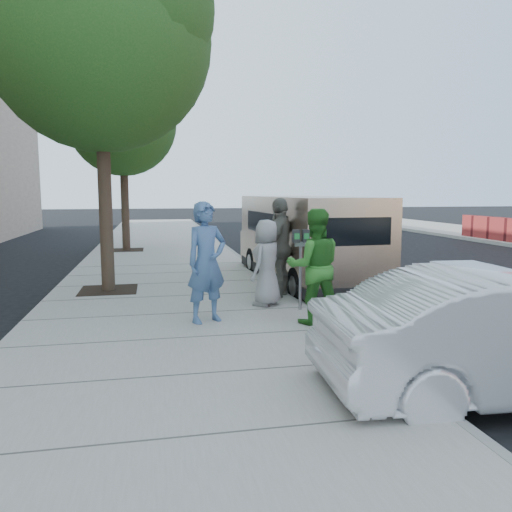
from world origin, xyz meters
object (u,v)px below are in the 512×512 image
at_px(parking_meter, 301,252).
at_px(person_officer, 207,262).
at_px(tree_far, 123,117).
at_px(person_green_shirt, 314,266).
at_px(person_gray_shirt, 267,263).
at_px(van, 305,238).
at_px(tree_near, 101,29).
at_px(person_striped_polo, 280,247).

height_order(parking_meter, person_officer, person_officer).
bearing_deg(parking_meter, person_officer, -163.16).
height_order(tree_far, person_green_shirt, tree_far).
xyz_separation_m(person_green_shirt, person_gray_shirt, (-0.46, 1.41, -0.12)).
bearing_deg(person_green_shirt, van, -97.46).
relative_size(parking_meter, van, 0.25).
height_order(tree_far, parking_meter, tree_far).
relative_size(tree_near, person_officer, 3.84).
bearing_deg(van, person_striped_polo, -123.79).
height_order(tree_near, person_gray_shirt, tree_near).
height_order(person_officer, person_striped_polo, person_striped_polo).
xyz_separation_m(tree_near, parking_meter, (3.50, -2.57, -4.35)).
bearing_deg(parking_meter, person_gray_shirt, 137.38).
bearing_deg(tree_near, person_striped_polo, -20.66).
height_order(tree_far, van, tree_far).
relative_size(tree_near, parking_meter, 5.20).
xyz_separation_m(tree_near, van, (4.55, 0.56, -4.41)).
height_order(person_green_shirt, person_gray_shirt, person_green_shirt).
bearing_deg(tree_near, parking_meter, -36.22).
relative_size(parking_meter, person_green_shirt, 0.78).
relative_size(tree_near, person_green_shirt, 4.06).
bearing_deg(person_green_shirt, person_gray_shirt, -64.28).
bearing_deg(van, parking_meter, -111.81).
relative_size(tree_far, person_green_shirt, 3.50).
bearing_deg(parking_meter, tree_near, 144.71).
bearing_deg(person_green_shirt, person_officer, -6.73).
height_order(parking_meter, van, van).
bearing_deg(person_green_shirt, tree_far, -65.05).
xyz_separation_m(tree_near, person_green_shirt, (3.45, -3.49, -4.47)).
bearing_deg(person_gray_shirt, parking_meter, 87.35).
relative_size(tree_far, person_gray_shirt, 4.04).
bearing_deg(person_striped_polo, person_gray_shirt, 1.73).
relative_size(tree_near, person_striped_polo, 3.77).
bearing_deg(van, tree_far, 119.52).
distance_m(person_officer, person_gray_shirt, 1.58).
relative_size(tree_far, person_striped_polo, 3.25).
xyz_separation_m(parking_meter, person_gray_shirt, (-0.51, 0.48, -0.24)).
bearing_deg(person_striped_polo, parking_meter, 34.58).
height_order(person_gray_shirt, person_striped_polo, person_striped_polo).
distance_m(parking_meter, person_striped_polo, 1.27).
bearing_deg(tree_near, person_officer, -59.95).
distance_m(tree_far, person_green_shirt, 12.23).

